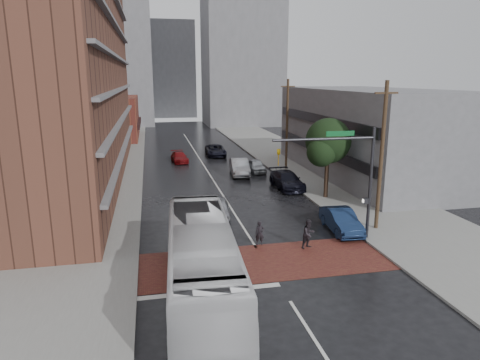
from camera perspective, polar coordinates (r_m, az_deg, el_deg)
ground at (r=24.23m, az=3.66°, el=-11.31°), size 160.00×160.00×0.00m
crosswalk at (r=24.67m, az=3.35°, el=-10.81°), size 14.00×5.00×0.02m
sidewalk_west at (r=47.57m, az=-18.23°, el=0.61°), size 9.00×90.00×0.15m
sidewalk_east at (r=50.39m, az=8.71°, el=1.83°), size 9.00×90.00×0.15m
apartment_block at (r=46.02m, az=-22.93°, el=17.30°), size 10.00×44.00×28.00m
storefront_west at (r=75.69m, az=-16.53°, el=7.94°), size 8.00×16.00×7.00m
building_east at (r=47.25m, az=16.76°, el=6.08°), size 11.00×26.00×9.00m
distant_tower_west at (r=99.65m, az=-17.17°, el=16.33°), size 18.00×16.00×32.00m
distant_tower_east at (r=95.60m, az=0.26°, el=18.25°), size 16.00×14.00×36.00m
distant_tower_center at (r=116.33m, az=-9.20°, el=14.29°), size 12.00×10.00×24.00m
street_tree at (r=36.64m, az=11.66°, el=4.73°), size 4.20×4.10×6.90m
signal_mast at (r=27.01m, az=14.43°, el=1.49°), size 6.50×0.30×7.20m
utility_pole_near at (r=29.62m, az=18.34°, el=3.07°), size 1.60×0.26×10.00m
utility_pole_far at (r=47.79m, az=6.29°, el=7.42°), size 1.60×0.26×10.00m
transit_bus at (r=20.38m, az=-5.10°, el=-10.83°), size 3.74×12.94×3.56m
pedestrian_a at (r=26.69m, az=2.65°, el=-7.11°), size 0.60×0.44×1.53m
pedestrian_b at (r=26.49m, az=9.14°, el=-7.10°), size 1.09×0.98×1.83m
car_travel_a at (r=31.77m, az=-2.87°, el=-3.81°), size 2.15×4.30×1.41m
car_travel_b at (r=45.51m, az=-0.06°, el=1.73°), size 2.28×5.31×1.70m
car_travel_c at (r=53.02m, az=-8.08°, el=3.03°), size 2.15×4.40×1.23m
suv_travel at (r=56.85m, az=-3.28°, el=3.98°), size 2.66×5.42×1.48m
car_parked_near at (r=29.73m, az=13.32°, el=-5.28°), size 1.92×4.75×1.53m
car_parked_mid at (r=40.24m, az=6.27°, el=-0.02°), size 2.39×5.51×1.58m
car_parked_far at (r=47.07m, az=2.20°, el=1.91°), size 1.72×4.05×1.37m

